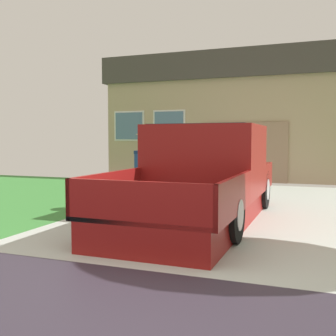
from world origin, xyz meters
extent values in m
cube|color=#B1B9AE|center=(0.00, 4.50, -0.03)|extent=(5.20, 9.00, 0.06)
cube|color=maroon|center=(-0.27, 2.79, 0.21)|extent=(1.86, 5.08, 0.42)
cube|color=maroon|center=(-0.26, 3.33, 1.07)|extent=(1.99, 1.86, 1.29)
cube|color=#1E2833|center=(-0.26, 3.33, 1.45)|extent=(1.75, 1.71, 0.54)
cube|color=maroon|center=(-0.25, 4.79, 0.68)|extent=(1.98, 1.09, 0.52)
cube|color=black|center=(-0.28, 1.33, 0.45)|extent=(1.99, 2.17, 0.06)
cube|color=maroon|center=(-1.24, 1.34, 0.69)|extent=(0.08, 2.15, 0.54)
cube|color=maroon|center=(0.68, 1.32, 0.69)|extent=(0.08, 2.15, 0.54)
cube|color=maroon|center=(-0.29, 0.28, 0.69)|extent=(1.97, 0.08, 0.54)
cube|color=black|center=(-1.35, 3.98, 1.35)|extent=(0.10, 0.18, 0.20)
cylinder|color=black|center=(-1.11, 4.63, 0.40)|extent=(0.27, 0.80, 0.80)
cylinder|color=#9E9EA3|center=(-1.11, 4.63, 0.40)|extent=(0.28, 0.44, 0.44)
cylinder|color=black|center=(0.60, 4.62, 0.40)|extent=(0.27, 0.80, 0.80)
cylinder|color=#9E9EA3|center=(0.60, 4.62, 0.40)|extent=(0.28, 0.44, 0.44)
cylinder|color=black|center=(-1.14, 1.55, 0.40)|extent=(0.27, 0.80, 0.80)
cylinder|color=#9E9EA3|center=(-1.14, 1.55, 0.40)|extent=(0.28, 0.44, 0.44)
cylinder|color=black|center=(0.58, 1.54, 0.40)|extent=(0.27, 0.80, 0.80)
cylinder|color=#9E9EA3|center=(0.58, 1.54, 0.40)|extent=(0.28, 0.44, 0.44)
cylinder|color=#333842|center=(-1.69, 3.55, 0.42)|extent=(0.15, 0.15, 0.85)
cylinder|color=#333842|center=(-1.37, 3.37, 0.42)|extent=(0.15, 0.15, 0.85)
cylinder|color=#3870B2|center=(-1.53, 3.46, 1.10)|extent=(0.32, 0.32, 0.56)
cylinder|color=tan|center=(-1.69, 3.55, 1.06)|extent=(0.09, 0.09, 0.58)
cylinder|color=tan|center=(-1.36, 3.36, 1.06)|extent=(0.09, 0.09, 0.58)
sphere|color=tan|center=(-1.53, 3.46, 1.51)|extent=(0.22, 0.22, 0.22)
cylinder|color=#D1B78E|center=(-1.53, 3.46, 1.56)|extent=(0.45, 0.45, 0.01)
cone|color=#D1B78E|center=(-1.53, 3.46, 1.62)|extent=(0.23, 0.23, 0.12)
cube|color=brown|center=(-1.56, 3.16, 0.11)|extent=(0.38, 0.16, 0.22)
torus|color=brown|center=(-1.56, 3.16, 0.27)|extent=(0.34, 0.02, 0.34)
cube|color=tan|center=(-1.48, 13.01, 1.78)|extent=(8.79, 6.46, 3.56)
cube|color=#423D38|center=(-1.48, 13.01, 4.05)|extent=(9.14, 6.71, 0.97)
cube|color=#93755B|center=(-0.70, 9.75, 1.01)|extent=(2.97, 0.06, 2.03)
cube|color=slate|center=(-3.38, 9.75, 1.96)|extent=(1.10, 0.05, 1.00)
cube|color=silver|center=(-3.38, 9.76, 1.96)|extent=(1.23, 0.02, 1.12)
cube|color=slate|center=(-4.98, 9.75, 1.96)|extent=(1.10, 0.05, 1.00)
cube|color=silver|center=(-4.98, 9.76, 1.96)|extent=(1.23, 0.02, 1.12)
cube|color=navy|center=(-3.38, 7.74, 0.55)|extent=(0.58, 0.68, 0.91)
cube|color=navy|center=(-3.38, 7.74, 1.05)|extent=(0.60, 0.71, 0.10)
cylinder|color=black|center=(-3.60, 7.47, 0.09)|extent=(0.05, 0.18, 0.18)
cylinder|color=black|center=(-3.16, 7.47, 0.09)|extent=(0.05, 0.18, 0.18)
camera|label=1|loc=(1.70, -4.03, 1.45)|focal=43.20mm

